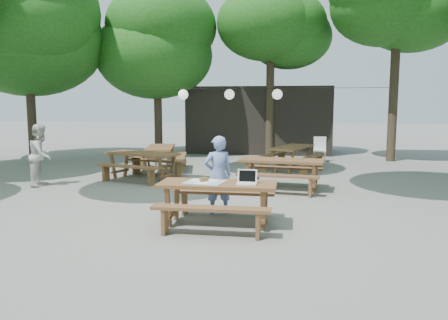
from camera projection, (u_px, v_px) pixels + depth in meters
name	position (u px, v px, depth m)	size (l,w,h in m)	color
ground	(197.00, 205.00, 9.07)	(80.00, 80.00, 0.00)	#60605C
pavilion	(260.00, 120.00, 19.10)	(6.00, 3.00, 2.80)	black
main_picnic_table	(218.00, 203.00, 7.50)	(2.00, 1.58, 0.75)	#54301D
picnic_table_nw	(143.00, 166.00, 12.07)	(2.28, 2.07, 0.75)	#54301D
picnic_table_ne	(282.00, 174.00, 10.63)	(2.08, 1.80, 0.75)	#54301D
picnic_table_far_w	(160.00, 158.00, 13.76)	(1.94, 2.19, 0.75)	#54301D
picnic_table_far_e	(292.00, 158.00, 13.86)	(2.14, 2.33, 0.75)	#54301D
woman	(218.00, 175.00, 8.26)	(0.54, 0.36, 1.49)	#768ED8
second_person	(41.00, 155.00, 11.13)	(0.77, 0.60, 1.58)	beige
plastic_chair	(320.00, 155.00, 15.77)	(0.46, 0.46, 0.90)	white
laptop	(247.00, 180.00, 7.32)	(0.34, 0.27, 0.24)	white
tabletop_clutter	(204.00, 181.00, 7.50)	(0.74, 0.66, 0.08)	teal
paper_lanterns	(230.00, 94.00, 14.67)	(9.00, 0.34, 0.38)	black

